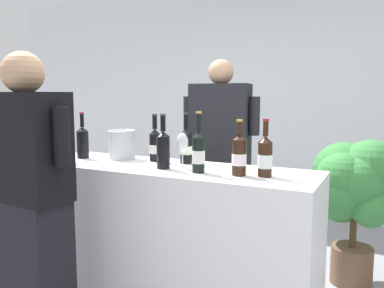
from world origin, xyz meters
TOP-DOWN VIEW (x-y plane):
  - wall_back at (0.00, 2.60)m, footprint 8.00×0.10m
  - counter at (0.00, 0.00)m, footprint 1.86×0.56m
  - wine_bottle_0 at (-0.69, 0.02)m, footprint 0.08×0.08m
  - wine_bottle_1 at (0.05, 0.16)m, footprint 0.08×0.08m
  - wine_bottle_2 at (0.26, -0.09)m, footprint 0.07×0.07m
  - wine_bottle_3 at (0.02, -0.07)m, footprint 0.08×0.08m
  - wine_bottle_4 at (0.50, -0.06)m, footprint 0.08×0.08m
  - wine_bottle_5 at (-0.17, 0.14)m, footprint 0.08×0.08m
  - wine_bottle_6 at (0.63, -0.03)m, footprint 0.08×0.08m
  - wine_bottle_7 at (-0.74, -0.13)m, footprint 0.08×0.08m
  - wine_glass at (0.11, -0.00)m, footprint 0.08×0.08m
  - ice_bucket at (-0.42, 0.12)m, footprint 0.19×0.19m
  - person_server at (0.08, 0.67)m, footprint 0.59×0.29m
  - person_guest at (-0.47, -0.65)m, footprint 0.62×0.27m
  - potted_shrub at (0.98, 1.03)m, footprint 0.64×0.62m

SIDE VIEW (x-z plane):
  - counter at x=0.00m, z-range 0.00..0.99m
  - potted_shrub at x=0.98m, z-range 0.19..1.29m
  - person_guest at x=-0.47m, z-range -0.02..1.63m
  - person_server at x=0.08m, z-range -0.02..1.67m
  - ice_bucket at x=-0.42m, z-range 0.99..1.19m
  - wine_bottle_6 at x=0.63m, z-range 0.94..1.25m
  - wine_bottle_5 at x=-0.17m, z-range 0.94..1.26m
  - wine_bottle_4 at x=0.50m, z-range 0.94..1.25m
  - wine_bottle_1 at x=0.05m, z-range 0.94..1.26m
  - wine_bottle_0 at x=-0.69m, z-range 0.94..1.26m
  - wine_bottle_2 at x=0.26m, z-range 0.93..1.28m
  - wine_bottle_3 at x=0.02m, z-range 0.94..1.27m
  - wine_bottle_7 at x=-0.74m, z-range 0.94..1.28m
  - wine_glass at x=0.11m, z-range 1.02..1.24m
  - wall_back at x=0.00m, z-range 0.00..2.80m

